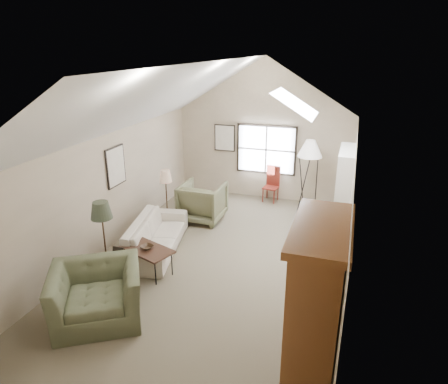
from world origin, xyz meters
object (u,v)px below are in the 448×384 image
(armchair_far, at_px, (203,202))
(side_table, at_px, (120,276))
(sofa, at_px, (156,235))
(armchair_near, at_px, (97,295))
(side_chair, at_px, (271,184))
(armoire, at_px, (316,302))
(coffee_table, at_px, (148,260))

(armchair_far, height_order, side_table, armchair_far)
(sofa, distance_m, side_table, 1.60)
(sofa, distance_m, armchair_near, 2.44)
(sofa, relative_size, armchair_far, 2.19)
(side_table, height_order, side_chair, side_chair)
(armoire, bearing_deg, armchair_far, 127.15)
(armchair_near, xyz_separation_m, coffee_table, (0.09, 1.53, -0.19))
(coffee_table, distance_m, side_table, 0.72)
(armchair_near, bearing_deg, coffee_table, 54.72)
(sofa, bearing_deg, armchair_near, 173.26)
(armoire, bearing_deg, armchair_near, 179.55)
(armchair_far, bearing_deg, armchair_near, 88.25)
(armchair_near, bearing_deg, sofa, 62.84)
(armoire, relative_size, coffee_table, 2.14)
(armchair_far, distance_m, side_chair, 2.29)
(armchair_near, relative_size, side_chair, 1.37)
(coffee_table, bearing_deg, armchair_far, 87.78)
(sofa, xyz_separation_m, armchair_near, (0.19, -2.43, 0.11))
(coffee_table, xyz_separation_m, side_chair, (1.50, 4.55, 0.25))
(armoire, relative_size, armchair_far, 2.04)
(sofa, relative_size, coffee_table, 2.30)
(coffee_table, relative_size, side_chair, 1.01)
(armoire, height_order, armchair_far, armoire)
(armoire, height_order, coffee_table, armoire)
(armoire, xyz_separation_m, armchair_near, (-3.44, 0.03, -0.65))
(coffee_table, distance_m, side_chair, 4.79)
(sofa, bearing_deg, side_chair, -37.44)
(sofa, distance_m, armchair_far, 1.87)
(armchair_far, xyz_separation_m, side_table, (-0.29, -3.43, -0.19))
(sofa, distance_m, coffee_table, 0.95)
(coffee_table, bearing_deg, armoire, -24.88)
(armchair_near, relative_size, coffee_table, 1.36)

